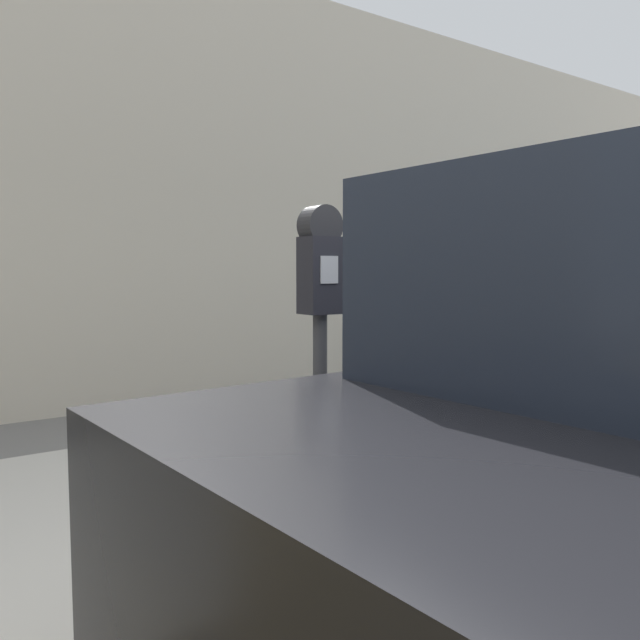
# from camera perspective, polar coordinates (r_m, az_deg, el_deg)

# --- Properties ---
(sidewalk) EXTENTS (24.00, 2.80, 0.10)m
(sidewalk) POSITION_cam_1_polar(r_m,az_deg,el_deg) (4.03, -9.78, -15.58)
(sidewalk) COLOR #BCB7AD
(sidewalk) RESTS_ON ground_plane
(building_facade) EXTENTS (24.00, 0.30, 4.74)m
(building_facade) POSITION_cam_1_polar(r_m,az_deg,el_deg) (6.80, -21.65, 12.10)
(building_facade) COLOR beige
(building_facade) RESTS_ON ground_plane
(parking_meter) EXTENTS (0.20, 0.15, 1.65)m
(parking_meter) POSITION_cam_1_polar(r_m,az_deg,el_deg) (3.07, 0.00, 1.21)
(parking_meter) COLOR #2D2D30
(parking_meter) RESTS_ON sidewalk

